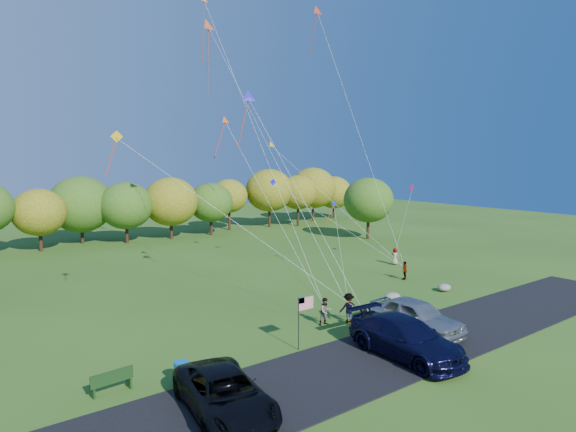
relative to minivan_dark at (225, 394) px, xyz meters
name	(u,v)px	position (x,y,z in m)	size (l,w,h in m)	color
ground	(357,327)	(11.58, 4.29, -0.90)	(140.00, 140.00, 0.00)	#2B5418
asphalt_lane	(410,346)	(11.58, 0.29, -0.87)	(44.00, 6.00, 0.06)	black
treeline	(133,203)	(11.75, 40.06, 3.85)	(76.29, 27.37, 8.45)	#392314
minivan_dark	(225,394)	(0.00, 0.00, 0.00)	(2.78, 6.04, 1.68)	black
minivan_navy	(406,338)	(10.21, -0.51, 0.12)	(2.69, 6.63, 1.92)	black
minivan_silver	(416,316)	(13.38, 1.38, 0.14)	(2.32, 5.76, 1.96)	#9AA0A4
flyer_a	(365,318)	(11.43, 3.49, -0.13)	(0.56, 0.37, 1.55)	#4C4C59
flyer_b	(325,311)	(10.34, 5.70, -0.07)	(0.81, 0.63, 1.66)	#4C4C59
flyer_c	(349,308)	(11.79, 5.22, 0.01)	(1.17, 0.67, 1.81)	#4C4C59
flyer_d	(405,270)	(23.01, 10.18, -0.14)	(0.89, 0.37, 1.52)	#4C4C59
flyer_e	(395,256)	(26.80, 14.49, -0.11)	(0.77, 0.50, 1.57)	#4C4C59
park_bench	(112,381)	(-2.87, 4.59, -0.34)	(1.89, 0.53, 1.04)	#153312
trash_barrel	(181,372)	(-0.06, 3.68, -0.40)	(0.67, 0.67, 1.00)	#0B5AA5
flag_assembly	(303,309)	(6.89, 3.59, 1.23)	(1.03, 0.67, 2.80)	black
boulder_near	(392,297)	(17.29, 6.51, -0.58)	(1.28, 1.00, 0.64)	gray
boulder_far	(444,288)	(22.50, 5.99, -0.62)	(1.08, 0.90, 0.56)	gray
kites_aloft	(250,63)	(12.88, 17.58, 16.36)	(27.49, 10.86, 17.30)	#DE4C18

